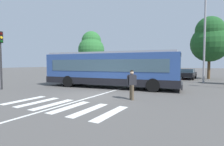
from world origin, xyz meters
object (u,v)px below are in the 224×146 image
object	(u,v)px
twin_arm_street_lamp	(205,26)
background_tree_left	(91,47)
parked_car_red	(167,73)
traffic_light_near_corner	(1,51)
parked_car_black	(187,73)
pedestrian_crossing_street	(132,83)
background_tree_right	(210,40)
city_transit_bus	(110,69)
parked_car_white	(149,72)

from	to	relation	value
twin_arm_street_lamp	background_tree_left	distance (m)	19.93
parked_car_red	traffic_light_near_corner	world-z (taller)	traffic_light_near_corner
parked_car_black	pedestrian_crossing_street	bearing A→B (deg)	-94.95
twin_arm_street_lamp	background_tree_left	size ratio (longest dim) A/B	1.24
traffic_light_near_corner	twin_arm_street_lamp	size ratio (longest dim) A/B	0.46
parked_car_red	traffic_light_near_corner	bearing A→B (deg)	-118.72
twin_arm_street_lamp	background_tree_left	xyz separation A→B (m)	(-18.90, 6.24, -0.99)
background_tree_right	traffic_light_near_corner	bearing A→B (deg)	-127.67
background_tree_right	city_transit_bus	bearing A→B (deg)	-118.81
background_tree_right	parked_car_white	bearing A→B (deg)	-169.64
parked_car_white	background_tree_left	xyz separation A→B (m)	(-11.66, 1.72, 4.30)
pedestrian_crossing_street	city_transit_bus	bearing A→B (deg)	132.69
parked_car_red	background_tree_left	world-z (taller)	background_tree_left
parked_car_black	traffic_light_near_corner	xyz separation A→B (m)	(-12.14, -17.47, 2.34)
traffic_light_near_corner	parked_car_white	bearing A→B (deg)	68.50
traffic_light_near_corner	background_tree_right	world-z (taller)	background_tree_right
background_tree_right	twin_arm_street_lamp	bearing A→B (deg)	-94.62
city_transit_bus	twin_arm_street_lamp	xyz separation A→B (m)	(7.09, 7.83, 4.48)
traffic_light_near_corner	background_tree_left	size ratio (longest dim) A/B	0.57
background_tree_left	background_tree_right	size ratio (longest dim) A/B	0.98
city_transit_bus	twin_arm_street_lamp	distance (m)	11.47
city_transit_bus	background_tree_right	size ratio (longest dim) A/B	1.45
parked_car_red	parked_car_black	bearing A→B (deg)	4.02
pedestrian_crossing_street	background_tree_left	bearing A→B (deg)	130.63
parked_car_black	twin_arm_street_lamp	bearing A→B (deg)	-65.68
traffic_light_near_corner	twin_arm_street_lamp	bearing A→B (deg)	42.63
city_transit_bus	traffic_light_near_corner	xyz separation A→B (m)	(-7.06, -5.19, 1.52)
parked_car_white	parked_car_black	bearing A→B (deg)	-0.74
parked_car_white	background_tree_left	size ratio (longest dim) A/B	0.57
traffic_light_near_corner	background_tree_right	distance (m)	24.03
twin_arm_street_lamp	background_tree_right	world-z (taller)	twin_arm_street_lamp
traffic_light_near_corner	background_tree_right	size ratio (longest dim) A/B	0.56
pedestrian_crossing_street	parked_car_white	xyz separation A→B (m)	(-3.82, 16.32, -0.20)
twin_arm_street_lamp	pedestrian_crossing_street	bearing A→B (deg)	-106.13
pedestrian_crossing_street	parked_car_black	distance (m)	16.32
city_transit_bus	background_tree_left	distance (m)	18.70
background_tree_right	parked_car_red	bearing A→B (deg)	-162.09
parked_car_white	background_tree_left	world-z (taller)	background_tree_left
pedestrian_crossing_street	twin_arm_street_lamp	distance (m)	13.31
background_tree_right	parked_car_black	bearing A→B (deg)	-149.27
parked_car_black	background_tree_left	xyz separation A→B (m)	(-16.89, 1.79, 4.30)
city_transit_bus	parked_car_white	xyz separation A→B (m)	(-0.15, 12.34, -0.82)
parked_car_white	parked_car_red	xyz separation A→B (m)	(2.56, -0.25, 0.00)
city_transit_bus	background_tree_right	xyz separation A→B (m)	(7.57, 13.76, 3.65)
city_transit_bus	parked_car_black	bearing A→B (deg)	67.53
pedestrian_crossing_street	traffic_light_near_corner	xyz separation A→B (m)	(-10.73, -1.21, 2.14)
twin_arm_street_lamp	parked_car_white	bearing A→B (deg)	148.07
parked_car_white	parked_car_black	distance (m)	5.23
parked_car_white	background_tree_right	bearing A→B (deg)	10.36
parked_car_red	background_tree_left	bearing A→B (deg)	172.08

